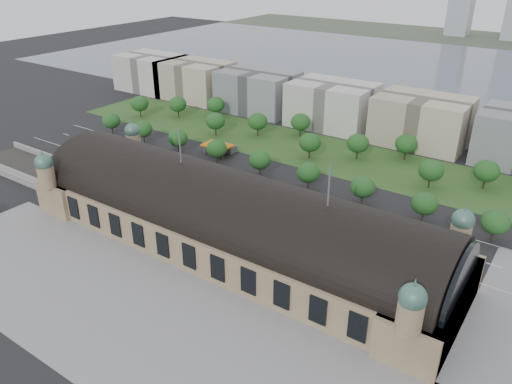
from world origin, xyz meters
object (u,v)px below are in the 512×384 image
Objects in this scene: parked_car_0 at (120,168)px; bus_west at (247,194)px; traffic_car_3 at (265,181)px; parked_car_4 at (198,193)px; parked_car_2 at (162,184)px; traffic_car_2 at (138,168)px; parked_car_6 at (209,198)px; traffic_car_1 at (140,154)px; traffic_car_4 at (266,195)px; petrol_station at (223,147)px; parked_car_1 at (169,181)px; bus_mid at (290,208)px; parked_car_5 at (187,191)px; parked_car_3 at (193,189)px; bus_east at (301,211)px; traffic_car_0 at (88,150)px; traffic_car_5 at (378,220)px.

parked_car_0 is 64.76m from bus_west.
traffic_car_3 is 67.11m from parked_car_0.
traffic_car_3 is 30.02m from parked_car_4.
parked_car_0 is 27.84m from parked_car_2.
traffic_car_2 is 45.53m from parked_car_6.
traffic_car_1 reaches higher than parked_car_6.
parked_car_4 reaches higher than parked_car_0.
traffic_car_3 is 13.83m from traffic_car_4.
parked_car_4 is at bearing -64.57° from petrol_station.
traffic_car_2 is at bearing -136.32° from parked_car_4.
parked_car_2 is 18.56m from parked_car_4.
parked_car_0 is 27.84m from parked_car_1.
parked_car_0 is 84.82m from bus_mid.
bus_mid is at bearing 72.84° from parked_car_5.
traffic_car_2 is (-19.31, -37.82, -2.30)m from petrol_station.
parked_car_1 is 0.45× the size of bus_mid.
bus_mid reaches higher than traffic_car_2.
traffic_car_3 is 1.24× the size of traffic_car_4.
parked_car_4 is (-15.79, -25.53, -0.01)m from traffic_car_3.
parked_car_2 is 14.26m from parked_car_3.
traffic_car_3 reaches higher than traffic_car_1.
traffic_car_3 is 33.71m from parked_car_5.
traffic_car_2 is 0.40× the size of bus_mid.
parked_car_2 is 0.48× the size of bus_mid.
traffic_car_2 is 63.93m from traffic_car_4.
petrol_station is 1.20× the size of bus_mid.
bus_mid reaches higher than traffic_car_3.
traffic_car_1 is at bearing -92.96° from traffic_car_4.
parked_car_2 is 62.20m from bus_east.
parked_car_6 is (24.25, 1.45, -0.17)m from parked_car_2.
parked_car_2 is 37.96m from bus_west.
traffic_car_0 is 57.67m from parked_car_1.
traffic_car_2 is at bearing 92.42° from bus_west.
traffic_car_2 is at bearing 105.05° from traffic_car_5.
parked_car_3 is at bearing 103.53° from bus_mid.
bus_mid is 1.09× the size of bus_east.
parked_car_2 is (0.03, -4.00, 0.08)m from parked_car_1.
traffic_car_0 is at bearing -133.93° from parked_car_4.
parked_car_2 is (57.59, -7.48, 0.01)m from traffic_car_0.
traffic_car_0 reaches higher than parked_car_1.
parked_car_0 is at bearing -129.65° from parked_car_4.
traffic_car_3 reaches higher than parked_car_6.
traffic_car_5 reaches higher than parked_car_3.
traffic_car_1 is 0.87× the size of parked_car_0.
parked_car_2 is at bearing -127.18° from traffic_car_1.
petrol_station is at bearing 62.10° from bus_east.
traffic_car_0 is at bearing -116.89° from parked_car_3.
bus_east is (94.46, -8.13, 0.78)m from traffic_car_1.
bus_east is (82.22, 4.54, 0.83)m from traffic_car_2.
parked_car_0 is at bearing -121.55° from parked_car_5.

